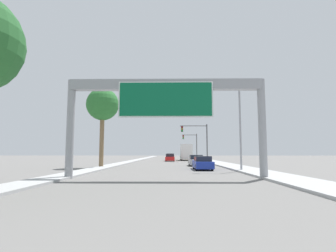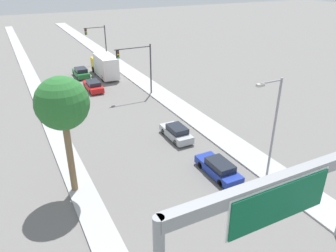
{
  "view_description": "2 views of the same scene",
  "coord_description": "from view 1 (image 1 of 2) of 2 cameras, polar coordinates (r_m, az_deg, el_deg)",
  "views": [
    {
      "loc": [
        0.42,
        0.52,
        1.73
      ],
      "look_at": [
        0.0,
        27.57,
        4.47
      ],
      "focal_mm": 28.0,
      "sensor_mm": 36.0,
      "label": 1
    },
    {
      "loc": [
        -10.78,
        8.72,
        15.67
      ],
      "look_at": [
        0.79,
        31.29,
        3.46
      ],
      "focal_mm": 35.0,
      "sensor_mm": 36.0,
      "label": 2
    }
  ],
  "objects": [
    {
      "name": "car_near_right",
      "position": [
        59.71,
        0.49,
        -6.76
      ],
      "size": [
        1.86,
        4.41,
        1.49
      ],
      "color": "#1E662D",
      "rests_on": "ground"
    },
    {
      "name": "palm_tree_background",
      "position": [
        31.68,
        -14.05,
        4.39
      ],
      "size": [
        3.77,
        3.77,
        9.23
      ],
      "color": "brown",
      "rests_on": "ground"
    },
    {
      "name": "sidewalk_right",
      "position": [
        59.96,
        7.98,
        -7.3
      ],
      "size": [
        3.0,
        120.0,
        0.15
      ],
      "color": "#A6A6A6",
      "rests_on": "ground"
    },
    {
      "name": "car_far_left",
      "position": [
        34.34,
        6.09,
        -7.51
      ],
      "size": [
        1.71,
        4.34,
        1.42
      ],
      "color": "#A5A8AD",
      "rests_on": "ground"
    },
    {
      "name": "street_lamp_right",
      "position": [
        25.6,
        14.8,
        1.87
      ],
      "size": [
        2.36,
        0.28,
        8.61
      ],
      "color": "gray",
      "rests_on": "ground"
    },
    {
      "name": "car_far_center",
      "position": [
        26.99,
        7.52,
        -8.02
      ],
      "size": [
        1.73,
        4.76,
        1.36
      ],
      "color": "navy",
      "rests_on": "ground"
    },
    {
      "name": "sign_gantry",
      "position": [
        17.74,
        -0.49,
        5.42
      ],
      "size": [
        13.41,
        0.73,
        6.67
      ],
      "color": "gray",
      "rests_on": "ground"
    },
    {
      "name": "truck_box_primary",
      "position": [
        58.18,
        3.95,
        -5.73
      ],
      "size": [
        2.4,
        7.98,
        3.5
      ],
      "color": "yellow",
      "rests_on": "ground"
    },
    {
      "name": "car_far_right",
      "position": [
        52.52,
        0.44,
        -6.93
      ],
      "size": [
        1.81,
        4.75,
        1.42
      ],
      "color": "red",
      "rests_on": "ground"
    },
    {
      "name": "traffic_light_mid_block",
      "position": [
        67.73,
        5.28,
        -3.54
      ],
      "size": [
        3.86,
        0.32,
        6.53
      ],
      "color": "#3D3D3F",
      "rests_on": "ground"
    },
    {
      "name": "traffic_light_near_intersection",
      "position": [
        47.81,
        6.68,
        -2.25
      ],
      "size": [
        5.0,
        0.32,
        6.86
      ],
      "color": "#3D3D3F",
      "rests_on": "ground"
    },
    {
      "name": "median_strip_left",
      "position": [
        60.0,
        -6.5,
        -7.32
      ],
      "size": [
        2.0,
        120.0,
        0.15
      ],
      "color": "#A6A6A6",
      "rests_on": "ground"
    }
  ]
}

